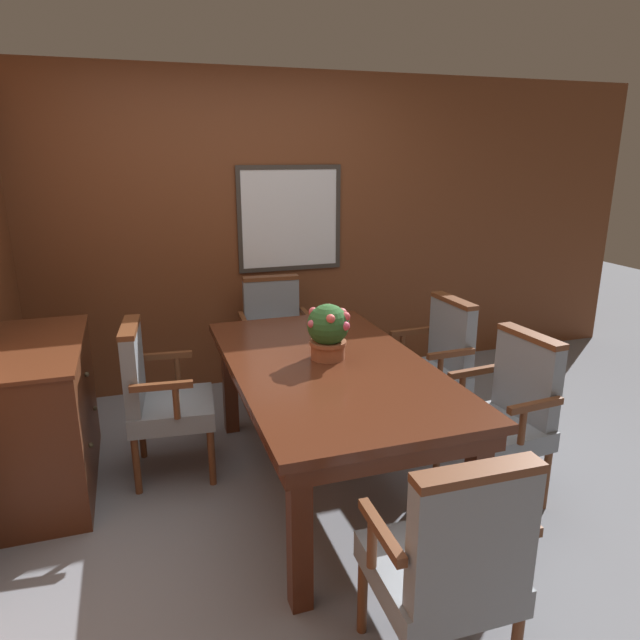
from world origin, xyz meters
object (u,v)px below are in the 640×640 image
Objects in this scene: dining_table at (329,379)px; chair_left_far at (158,394)px; chair_right_far at (434,362)px; chair_right_near at (506,411)px; potted_plant at (328,330)px; sideboard_cabinet at (44,417)px; chair_head_far at (275,334)px; chair_head_near at (450,560)px.

chair_left_far is at bearing 153.97° from dining_table.
chair_right_near is at bearing -2.79° from chair_right_far.
chair_left_far is 1.95m from chair_right_near.
potted_plant reaches higher than sideboard_cabinet.
chair_right_far reaches higher than sideboard_cabinet.
chair_right_far is at bearing -85.67° from chair_left_far.
potted_plant reaches higher than chair_head_far.
dining_table is at bearing -87.42° from chair_head_far.
chair_head_near is at bearing -48.51° from chair_right_near.
chair_left_far reaches higher than dining_table.
dining_table is at bearing -106.56° from potted_plant.
dining_table is 2.03× the size of chair_head_near.
chair_right_far is at bearing -2.30° from sideboard_cabinet.
chair_head_far is 1.33m from potted_plant.
sideboard_cabinet is (-1.51, 0.49, -0.23)m from dining_table.
chair_left_far and chair_head_near have the same top height.
chair_right_far is 0.85× the size of sideboard_cabinet.
chair_head_far is (0.02, 1.33, -0.15)m from dining_table.
sideboard_cabinet is (-2.39, 0.88, -0.08)m from chair_right_near.
chair_left_far reaches higher than sideboard_cabinet.
potted_plant reaches higher than dining_table.
chair_left_far is 1.00× the size of chair_head_far.
chair_left_far is 1.28m from chair_head_far.
chair_right_far is at bearing 24.26° from dining_table.
dining_table is at bearing -118.78° from chair_right_near.
chair_head_far is (-0.85, 1.72, 0.00)m from chair_right_near.
chair_left_far is (-0.89, 0.43, -0.15)m from dining_table.
chair_head_near is 2.35m from sideboard_cabinet.
chair_right_near is 2.55m from sideboard_cabinet.
potted_plant is 1.66m from sideboard_cabinet.
chair_head_near is 0.85× the size of sideboard_cabinet.
potted_plant is 0.28× the size of sideboard_cabinet.
chair_head_near is 1.45m from potted_plant.
dining_table is at bearing -110.47° from chair_left_far.
chair_left_far is 0.85× the size of sideboard_cabinet.
potted_plant reaches higher than chair_right_far.
dining_table is at bearing -68.12° from chair_right_far.
chair_right_far and chair_head_near have the same top height.
chair_right_far and chair_right_near have the same top height.
chair_left_far is 1.06m from potted_plant.
sideboard_cabinet is at bearing -115.07° from chair_right_near.
chair_head_near is (-0.90, -1.72, 0.00)m from chair_right_far.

